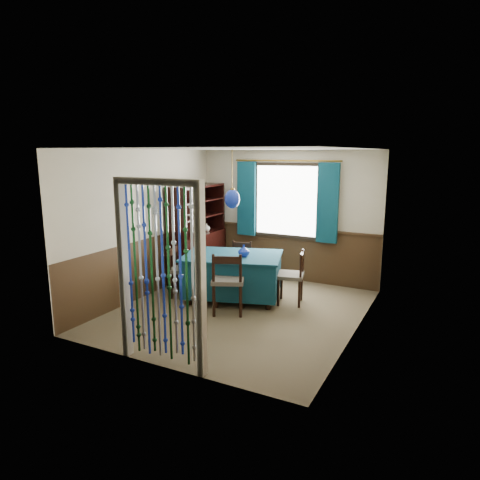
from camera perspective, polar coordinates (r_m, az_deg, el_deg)
The scene contains 22 objects.
floor at distance 6.83m, azimuth -0.10°, elevation -9.42°, with size 4.00×4.00×0.00m, color brown.
ceiling at distance 6.37m, azimuth -0.11°, elevation 12.06°, with size 4.00×4.00×0.00m, color silver.
wall_back at distance 8.29m, azimuth 6.28°, elevation 3.21°, with size 3.60×3.60×0.00m, color beige.
wall_front at distance 4.84m, azimuth -11.09°, elevation -2.96°, with size 3.60×3.60×0.00m, color beige.
wall_left at distance 7.47m, azimuth -12.46°, elevation 2.10°, with size 4.00×4.00×0.00m, color beige.
wall_right at distance 5.89m, azimuth 15.62°, elevation -0.57°, with size 4.00×4.00×0.00m, color beige.
wainscot_back at distance 8.42m, azimuth 6.13°, elevation -1.86°, with size 3.60×3.60×0.00m, color #3F2B18.
wainscot_front at distance 5.09m, azimuth -10.65°, elevation -11.12°, with size 3.60×3.60×0.00m, color #3F2B18.
wainscot_left at distance 7.62m, azimuth -12.12°, elevation -3.48°, with size 4.00×4.00×0.00m, color #3F2B18.
wainscot_right at distance 6.09m, azimuth 15.10°, elevation -7.47°, with size 4.00×4.00×0.00m, color #3F2B18.
window at distance 8.20m, azimuth 6.20°, elevation 5.24°, with size 1.32×0.12×1.42m, color black.
doorway at distance 4.94m, azimuth -10.57°, elevation -5.05°, with size 1.16×0.12×2.18m, color silver, non-canonical shape.
dining_table at distance 7.22m, azimuth -1.00°, elevation -4.51°, with size 1.87×1.54×0.77m.
chair_near at distance 6.57m, azimuth -1.62°, elevation -5.50°, with size 0.63×0.62×0.98m.
chair_far at distance 7.83m, azimuth -0.08°, elevation -3.17°, with size 0.47×0.45×0.85m.
chair_left at distance 7.45m, azimuth -7.78°, elevation -3.96°, with size 0.52×0.54×0.87m.
chair_right at distance 7.06m, azimuth 6.99°, elevation -4.76°, with size 0.51×0.52×0.89m.
sideboard at distance 8.36m, azimuth -5.76°, elevation -1.01°, with size 0.49×1.41×1.84m.
pendant_lamp at distance 6.97m, azimuth -1.04°, elevation 5.53°, with size 0.25×0.25×0.95m.
vase_table at distance 7.00m, azimuth 0.51°, elevation -1.50°, with size 0.17×0.17×0.18m, color navy.
bowl_shelf at distance 8.02m, azimuth -6.40°, elevation 3.19°, with size 0.22×0.22×0.05m, color beige.
vase_sideboard at distance 8.48m, azimuth -4.50°, elevation 1.75°, with size 0.16×0.16×0.16m, color beige.
Camera 1 is at (2.94, -5.66, 2.45)m, focal length 32.00 mm.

